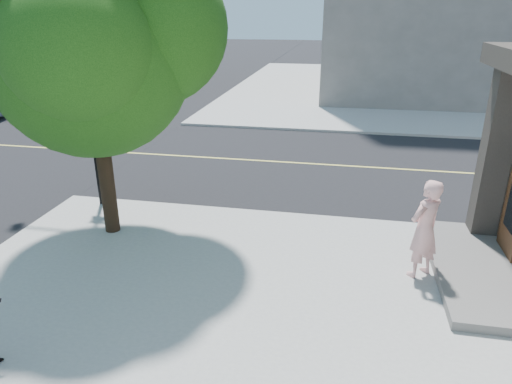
# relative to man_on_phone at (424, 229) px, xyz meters

# --- Properties ---
(ground) EXTENTS (140.00, 140.00, 0.00)m
(ground) POSITION_rel_man_on_phone_xyz_m (-8.09, 2.48, -1.13)
(ground) COLOR black
(ground) RESTS_ON ground
(road_ew) EXTENTS (140.00, 9.00, 0.01)m
(road_ew) POSITION_rel_man_on_phone_xyz_m (-8.09, 6.98, -1.12)
(road_ew) COLOR black
(road_ew) RESTS_ON ground
(sidewalk_ne) EXTENTS (29.00, 25.00, 0.12)m
(sidewalk_ne) POSITION_rel_man_on_phone_xyz_m (5.41, 23.98, -1.07)
(sidewalk_ne) COLOR #A3A39F
(sidewalk_ne) RESTS_ON ground
(man_on_phone) EXTENTS (0.87, 0.85, 2.01)m
(man_on_phone) POSITION_rel_man_on_phone_xyz_m (0.00, 0.00, 0.00)
(man_on_phone) COLOR beige
(man_on_phone) RESTS_ON sidewalk_se
(street_tree) EXTENTS (5.24, 4.76, 6.95)m
(street_tree) POSITION_rel_man_on_phone_xyz_m (-6.82, 0.68, 3.48)
(street_tree) COLOR black
(street_tree) RESTS_ON sidewalk_se
(signal_pole) EXTENTS (3.27, 0.37, 3.68)m
(signal_pole) POSITION_rel_man_on_phone_xyz_m (-9.79, 2.10, 2.00)
(signal_pole) COLOR black
(signal_pole) RESTS_ON sidewalk_se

